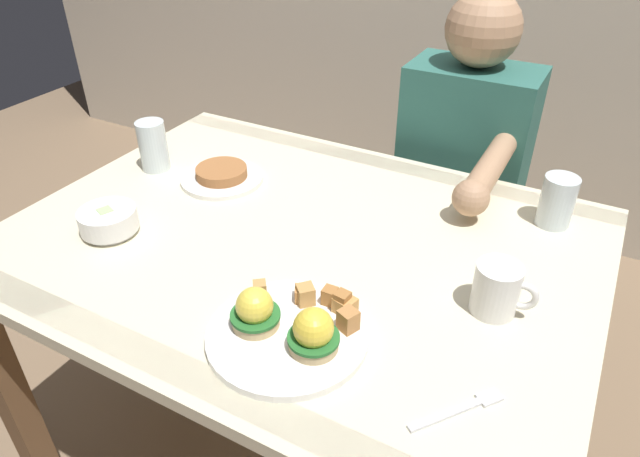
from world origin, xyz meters
TOP-DOWN VIEW (x-y plane):
  - ground_plane at (0.00, 0.00)m, footprint 6.00×6.00m
  - dining_table at (0.00, 0.00)m, footprint 1.20×0.90m
  - eggs_benedict_plate at (0.14, -0.26)m, footprint 0.27×0.27m
  - fruit_bowl at (-0.36, -0.17)m, footprint 0.12×0.12m
  - coffee_mug at (0.42, -0.03)m, footprint 0.11×0.08m
  - fork at (0.43, -0.26)m, footprint 0.11×0.13m
  - water_glass_near at (0.46, 0.31)m, footprint 0.07×0.07m
  - water_glass_far at (-0.47, 0.10)m, footprint 0.07×0.07m
  - side_plate at (-0.29, 0.12)m, footprint 0.20×0.20m
  - diner_person at (0.18, 0.60)m, footprint 0.34×0.54m

SIDE VIEW (x-z plane):
  - ground_plane at x=0.00m, z-range 0.00..0.00m
  - dining_table at x=0.00m, z-range 0.26..1.00m
  - diner_person at x=0.18m, z-range 0.08..1.22m
  - fork at x=0.43m, z-range 0.74..0.74m
  - side_plate at x=-0.29m, z-range 0.74..0.77m
  - eggs_benedict_plate at x=0.14m, z-range 0.72..0.81m
  - fruit_bowl at x=-0.36m, z-range 0.74..0.80m
  - water_glass_near at x=0.46m, z-range 0.73..0.84m
  - coffee_mug at x=0.42m, z-range 0.74..0.84m
  - water_glass_far at x=-0.47m, z-range 0.73..0.86m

